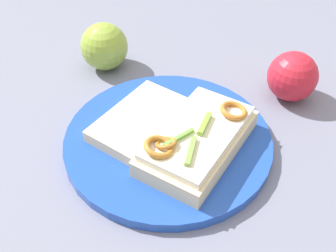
# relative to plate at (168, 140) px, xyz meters

# --- Properties ---
(ground_plane) EXTENTS (2.00, 2.00, 0.00)m
(ground_plane) POSITION_rel_plate_xyz_m (0.00, 0.00, -0.01)
(ground_plane) COLOR slate
(ground_plane) RESTS_ON ground
(plate) EXTENTS (0.29, 0.29, 0.02)m
(plate) POSITION_rel_plate_xyz_m (0.00, 0.00, 0.00)
(plate) COLOR blue
(plate) RESTS_ON ground_plane
(sandwich) EXTENTS (0.20, 0.18, 0.05)m
(sandwich) POSITION_rel_plate_xyz_m (-0.02, 0.04, 0.03)
(sandwich) COLOR beige
(sandwich) RESTS_ON plate
(bread_slice_side) EXTENTS (0.17, 0.14, 0.02)m
(bread_slice_side) POSITION_rel_plate_xyz_m (0.02, -0.04, 0.02)
(bread_slice_side) COLOR beige
(bread_slice_side) RESTS_ON plate
(apple_0) EXTENTS (0.11, 0.11, 0.08)m
(apple_0) POSITION_rel_plate_xyz_m (0.01, -0.23, 0.03)
(apple_0) COLOR #8BA93A
(apple_0) RESTS_ON ground_plane
(apple_2) EXTENTS (0.09, 0.09, 0.08)m
(apple_2) POSITION_rel_plate_xyz_m (-0.23, -0.01, 0.03)
(apple_2) COLOR red
(apple_2) RESTS_ON ground_plane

